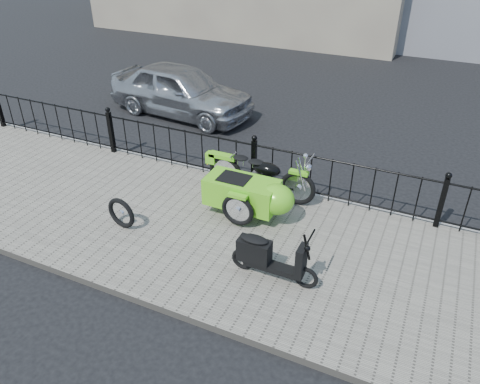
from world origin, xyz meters
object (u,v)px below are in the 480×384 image
at_px(sedan_car, 181,90).
at_px(scooter, 268,257).
at_px(spare_tire, 121,213).
at_px(motorcycle_sidecar, 254,190).

bearing_deg(sedan_car, scooter, -133.28).
height_order(spare_tire, sedan_car, sedan_car).
relative_size(scooter, sedan_car, 0.34).
bearing_deg(spare_tire, sedan_car, 110.21).
distance_m(scooter, spare_tire, 2.78).
xyz_separation_m(spare_tire, sedan_car, (-1.92, 5.23, 0.28)).
height_order(scooter, sedan_car, sedan_car).
height_order(motorcycle_sidecar, sedan_car, sedan_car).
bearing_deg(motorcycle_sidecar, scooter, -59.71).
xyz_separation_m(motorcycle_sidecar, spare_tire, (-1.90, -1.38, -0.18)).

